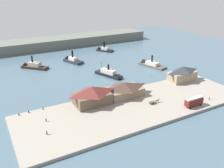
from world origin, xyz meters
TOP-DOWN VIEW (x-y plane):
  - ground_plane at (0.00, 0.00)m, footprint 320.00×320.00m
  - quay_promenade at (0.00, -22.00)m, footprint 110.00×36.00m
  - seawall_edge at (0.00, -3.60)m, footprint 110.00×0.80m
  - ferry_shed_central_terminal at (-17.40, -10.50)m, footprint 16.84×11.25m
  - ferry_shed_west_terminal at (0.33, -10.03)m, footprint 18.20×11.51m
  - ferry_shed_customs_shed at (40.04, -9.07)m, footprint 16.26×8.47m
  - street_tram at (22.05, -35.35)m, footprint 9.17×2.97m
  - horse_cart at (8.01, -24.36)m, footprint 5.76×1.52m
  - pedestrian_standing_center at (33.64, -34.36)m, footprint 0.39×0.39m
  - pedestrian_near_cart at (-42.98, -25.28)m, footprint 0.42×0.42m
  - pedestrian_near_east_shed at (-40.70, -15.86)m, footprint 0.37×0.37m
  - mooring_post_west at (-49.56, -5.37)m, footprint 0.44×0.44m
  - mooring_post_center_west at (-45.44, -5.02)m, footprint 0.44×0.44m
  - mooring_post_east at (-39.22, -5.15)m, footprint 0.44×0.44m
  - ferry_approaching_east at (32.52, 76.49)m, footprint 12.86×15.61m
  - ferry_outer_harbor at (8.63, 19.15)m, footprint 11.73×21.05m
  - ferry_departing_north at (-30.28, 59.49)m, footprint 17.68×18.04m
  - ferry_near_quay at (-1.99, 59.71)m, footprint 11.47×18.05m
  - ferry_moored_west at (42.42, 25.73)m, footprint 11.79×22.21m
  - far_headland at (0.00, 110.00)m, footprint 180.00×24.00m

SIDE VIEW (x-z plane):
  - ground_plane at x=0.00m, z-range 0.00..0.00m
  - seawall_edge at x=0.00m, z-range 0.00..1.00m
  - quay_promenade at x=0.00m, z-range 0.00..1.20m
  - ferry_moored_west at x=42.42m, z-range -4.08..6.23m
  - ferry_approaching_east at x=32.52m, z-range -3.69..6.31m
  - ferry_near_quay at x=-1.99m, z-range -3.96..6.73m
  - ferry_departing_north at x=-30.28m, z-range -3.81..6.65m
  - ferry_outer_harbor at x=8.63m, z-range -3.24..6.31m
  - mooring_post_west at x=-49.56m, z-range 1.20..2.10m
  - mooring_post_center_west at x=-45.44m, z-range 1.20..2.10m
  - mooring_post_east at x=-39.22m, z-range 1.20..2.10m
  - pedestrian_near_east_shed at x=-40.70m, z-range 1.13..2.64m
  - pedestrian_standing_center at x=33.64m, z-range 1.13..2.69m
  - pedestrian_near_cart at x=-42.98m, z-range 1.13..2.81m
  - horse_cart at x=8.01m, z-range 1.19..3.06m
  - street_tram at x=22.05m, z-range 1.56..5.76m
  - far_headland at x=0.00m, z-range 0.00..8.00m
  - ferry_shed_west_terminal at x=0.33m, z-range 1.26..8.26m
  - ferry_shed_customs_shed at x=40.04m, z-range 1.27..9.76m
  - ferry_shed_central_terminal at x=-17.40m, z-range 1.27..9.89m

